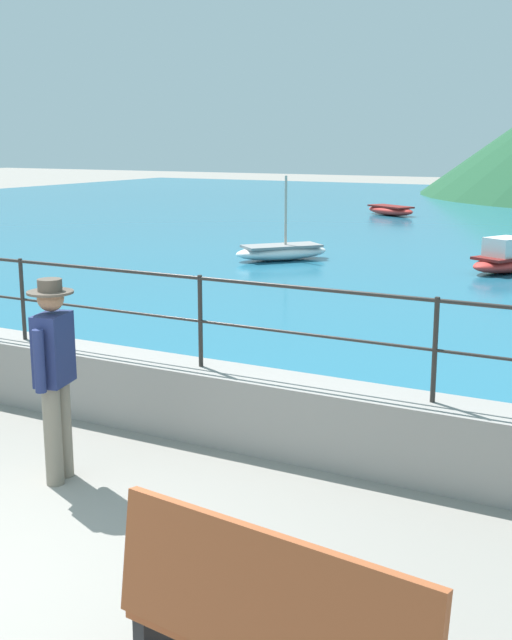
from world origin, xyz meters
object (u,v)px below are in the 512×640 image
object	(u,v)px
boat_2	(282,251)
person_walking	(55,370)
bench_far	(280,636)
boat_7	(511,260)
boat_0	(391,210)

from	to	relation	value
boat_2	person_walking	bearing A→B (deg)	-71.77
bench_far	boat_2	xyz separation A→B (m)	(-7.07, 14.05, -0.30)
person_walking	boat_2	bearing A→B (deg)	108.23
boat_2	boat_7	xyz separation A→B (m)	(5.16, 0.76, 0.06)
bench_far	boat_0	xyz separation A→B (m)	(-8.70, 26.47, -0.30)
boat_0	boat_2	bearing A→B (deg)	-82.51
bench_far	boat_0	world-z (taller)	bench_far
bench_far	boat_2	distance (m)	15.73
person_walking	boat_0	xyz separation A→B (m)	(-5.65, 24.62, -0.72)
boat_7	person_walking	bearing A→B (deg)	-95.04
person_walking	bench_far	bearing A→B (deg)	-31.26
bench_far	boat_7	xyz separation A→B (m)	(-1.90, 14.81, -0.23)
bench_far	boat_0	bearing A→B (deg)	108.19
boat_0	boat_7	world-z (taller)	boat_7
boat_2	boat_7	size ratio (longest dim) A/B	0.95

